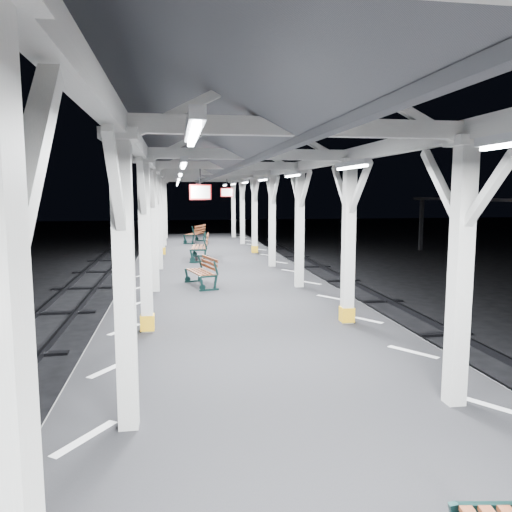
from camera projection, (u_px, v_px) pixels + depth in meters
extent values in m
plane|color=black|center=(269.00, 419.00, 8.08)|extent=(120.00, 120.00, 0.00)
cube|color=black|center=(269.00, 390.00, 8.02)|extent=(6.00, 50.00, 1.00)
cube|color=silver|center=(111.00, 368.00, 7.56)|extent=(1.00, 48.00, 0.01)
cube|color=silver|center=(413.00, 352.00, 8.34)|extent=(1.00, 48.00, 0.01)
cube|color=silver|center=(29.00, 168.00, 1.95)|extent=(0.10, 0.99, 0.99)
cube|color=silver|center=(125.00, 289.00, 5.48)|extent=(0.22, 0.22, 3.20)
cube|color=silver|center=(119.00, 135.00, 5.27)|extent=(0.40, 0.40, 0.12)
cube|color=silver|center=(126.00, 184.00, 5.87)|extent=(0.10, 0.99, 0.99)
cube|color=silver|center=(115.00, 182.00, 4.79)|extent=(0.10, 0.99, 0.99)
cube|color=silver|center=(145.00, 249.00, 9.39)|extent=(0.22, 0.22, 3.20)
cube|color=silver|center=(143.00, 159.00, 9.18)|extent=(0.40, 0.40, 0.12)
cube|color=#ECAA16|center=(148.00, 322.00, 9.57)|extent=(0.26, 0.26, 0.30)
cube|color=silver|center=(145.00, 188.00, 9.79)|extent=(0.10, 0.99, 0.99)
cube|color=silver|center=(142.00, 187.00, 8.71)|extent=(0.10, 0.99, 0.99)
cube|color=silver|center=(154.00, 232.00, 13.31)|extent=(0.22, 0.22, 3.20)
cube|color=silver|center=(152.00, 169.00, 13.10)|extent=(0.40, 0.40, 0.12)
cube|color=silver|center=(154.00, 189.00, 13.70)|extent=(0.10, 0.99, 0.99)
cube|color=silver|center=(152.00, 189.00, 12.63)|extent=(0.10, 0.99, 0.99)
cube|color=silver|center=(159.00, 223.00, 17.23)|extent=(0.22, 0.22, 3.20)
cube|color=silver|center=(157.00, 175.00, 17.02)|extent=(0.40, 0.40, 0.12)
cube|color=silver|center=(158.00, 190.00, 17.62)|extent=(0.10, 0.99, 0.99)
cube|color=silver|center=(157.00, 190.00, 16.54)|extent=(0.10, 0.99, 0.99)
cube|color=silver|center=(162.00, 218.00, 21.14)|extent=(0.22, 0.22, 3.20)
cube|color=silver|center=(161.00, 178.00, 20.93)|extent=(0.40, 0.40, 0.12)
cube|color=#ECAA16|center=(162.00, 251.00, 21.32)|extent=(0.26, 0.26, 0.30)
cube|color=silver|center=(161.00, 190.00, 21.54)|extent=(0.10, 0.99, 0.99)
cube|color=silver|center=(161.00, 190.00, 20.46)|extent=(0.10, 0.99, 0.99)
cube|color=silver|center=(164.00, 214.00, 25.06)|extent=(0.22, 0.22, 3.20)
cube|color=silver|center=(163.00, 180.00, 24.85)|extent=(0.40, 0.40, 0.12)
cube|color=silver|center=(163.00, 191.00, 25.45)|extent=(0.10, 0.99, 0.99)
cube|color=silver|center=(163.00, 191.00, 24.38)|extent=(0.10, 0.99, 0.99)
cube|color=silver|center=(165.00, 211.00, 28.98)|extent=(0.22, 0.22, 3.20)
cube|color=silver|center=(164.00, 182.00, 28.77)|extent=(0.40, 0.40, 0.12)
cube|color=silver|center=(165.00, 191.00, 29.37)|extent=(0.10, 0.99, 0.99)
cube|color=silver|center=(164.00, 191.00, 28.29)|extent=(0.10, 0.99, 0.99)
cube|color=silver|center=(460.00, 279.00, 6.11)|extent=(0.22, 0.22, 3.20)
cube|color=silver|center=(467.00, 141.00, 5.90)|extent=(0.40, 0.40, 0.12)
cube|color=silver|center=(441.00, 185.00, 6.51)|extent=(0.10, 0.99, 0.99)
cube|color=silver|center=(494.00, 184.00, 5.43)|extent=(0.10, 0.99, 0.99)
cube|color=silver|center=(348.00, 245.00, 10.03)|extent=(0.22, 0.22, 3.20)
cube|color=silver|center=(350.00, 162.00, 9.82)|extent=(0.40, 0.40, 0.12)
cube|color=#ECAA16|center=(347.00, 314.00, 10.21)|extent=(0.26, 0.26, 0.30)
cube|color=silver|center=(341.00, 188.00, 10.42)|extent=(0.10, 0.99, 0.99)
cube|color=silver|center=(360.00, 187.00, 9.35)|extent=(0.10, 0.99, 0.99)
cube|color=silver|center=(300.00, 231.00, 13.95)|extent=(0.22, 0.22, 3.20)
cube|color=silver|center=(300.00, 170.00, 13.74)|extent=(0.40, 0.40, 0.12)
cube|color=silver|center=(295.00, 189.00, 14.34)|extent=(0.10, 0.99, 0.99)
cube|color=silver|center=(305.00, 189.00, 13.26)|extent=(0.10, 0.99, 0.99)
cube|color=silver|center=(272.00, 222.00, 17.86)|extent=(0.22, 0.22, 3.20)
cube|color=silver|center=(272.00, 175.00, 17.65)|extent=(0.40, 0.40, 0.12)
cube|color=silver|center=(269.00, 190.00, 18.26)|extent=(0.10, 0.99, 0.99)
cube|color=silver|center=(275.00, 190.00, 17.18)|extent=(0.10, 0.99, 0.99)
cube|color=silver|center=(255.00, 217.00, 21.78)|extent=(0.22, 0.22, 3.20)
cube|color=silver|center=(255.00, 179.00, 21.57)|extent=(0.40, 0.40, 0.12)
cube|color=#ECAA16|center=(255.00, 249.00, 21.96)|extent=(0.26, 0.26, 0.30)
cube|color=silver|center=(253.00, 190.00, 22.17)|extent=(0.10, 0.99, 0.99)
cube|color=silver|center=(257.00, 190.00, 21.10)|extent=(0.10, 0.99, 0.99)
cube|color=silver|center=(242.00, 213.00, 25.70)|extent=(0.22, 0.22, 3.20)
cube|color=silver|center=(242.00, 181.00, 25.49)|extent=(0.40, 0.40, 0.12)
cube|color=silver|center=(241.00, 191.00, 26.09)|extent=(0.10, 0.99, 0.99)
cube|color=silver|center=(244.00, 191.00, 25.01)|extent=(0.10, 0.99, 0.99)
cube|color=silver|center=(233.00, 210.00, 29.61)|extent=(0.22, 0.22, 3.20)
cube|color=silver|center=(233.00, 182.00, 29.40)|extent=(0.40, 0.40, 0.12)
cube|color=silver|center=(232.00, 191.00, 30.01)|extent=(0.10, 0.99, 0.99)
cube|color=silver|center=(234.00, 191.00, 28.93)|extent=(0.10, 0.99, 0.99)
cube|color=silver|center=(134.00, 142.00, 7.21)|extent=(0.18, 48.00, 0.24)
cube|color=silver|center=(394.00, 146.00, 7.85)|extent=(0.18, 48.00, 0.24)
cube|color=silver|center=(303.00, 127.00, 5.57)|extent=(4.20, 0.14, 0.20)
cube|color=silver|center=(250.00, 154.00, 9.49)|extent=(4.20, 0.14, 0.20)
cube|color=silver|center=(228.00, 165.00, 13.40)|extent=(4.20, 0.14, 0.20)
cube|color=silver|center=(216.00, 172.00, 17.32)|extent=(4.20, 0.14, 0.20)
cube|color=silver|center=(208.00, 175.00, 21.24)|extent=(4.20, 0.14, 0.20)
cube|color=silver|center=(203.00, 178.00, 25.15)|extent=(4.20, 0.14, 0.20)
cube|color=silver|center=(199.00, 180.00, 29.07)|extent=(4.20, 0.14, 0.20)
cube|color=silver|center=(270.00, 81.00, 7.41)|extent=(0.16, 48.00, 0.20)
cube|color=#53565C|center=(182.00, 105.00, 7.25)|extent=(2.80, 49.00, 1.45)
cube|color=#53565C|center=(353.00, 110.00, 7.67)|extent=(2.80, 49.00, 1.45)
cube|color=silver|center=(193.00, 127.00, 3.44)|extent=(0.10, 1.35, 0.08)
cube|color=white|center=(193.00, 135.00, 3.45)|extent=(0.05, 1.25, 0.05)
cube|color=silver|center=(183.00, 162.00, 7.36)|extent=(0.10, 1.35, 0.08)
cube|color=white|center=(183.00, 166.00, 7.36)|extent=(0.05, 1.25, 0.05)
cube|color=silver|center=(180.00, 173.00, 11.27)|extent=(0.10, 1.35, 0.08)
cube|color=white|center=(180.00, 175.00, 11.28)|extent=(0.05, 1.25, 0.05)
cube|color=silver|center=(179.00, 178.00, 15.19)|extent=(0.10, 1.35, 0.08)
cube|color=white|center=(179.00, 180.00, 15.20)|extent=(0.05, 1.25, 0.05)
cube|color=silver|center=(178.00, 181.00, 19.11)|extent=(0.10, 1.35, 0.08)
cube|color=white|center=(178.00, 182.00, 19.11)|extent=(0.05, 1.25, 0.05)
cube|color=silver|center=(177.00, 183.00, 23.02)|extent=(0.10, 1.35, 0.08)
cube|color=white|center=(177.00, 184.00, 23.03)|extent=(0.05, 1.25, 0.05)
cube|color=silver|center=(177.00, 184.00, 26.94)|extent=(0.10, 1.35, 0.08)
cube|color=white|center=(177.00, 185.00, 26.95)|extent=(0.05, 1.25, 0.05)
cube|color=silver|center=(352.00, 164.00, 7.77)|extent=(0.10, 1.35, 0.08)
cube|color=white|center=(351.00, 167.00, 7.78)|extent=(0.05, 1.25, 0.05)
cube|color=silver|center=(292.00, 173.00, 11.69)|extent=(0.10, 1.35, 0.08)
cube|color=white|center=(292.00, 176.00, 11.69)|extent=(0.05, 1.25, 0.05)
cube|color=silver|center=(263.00, 178.00, 15.60)|extent=(0.10, 1.35, 0.08)
cube|color=white|center=(263.00, 180.00, 15.61)|extent=(0.05, 1.25, 0.05)
cube|color=silver|center=(245.00, 181.00, 19.52)|extent=(0.10, 1.35, 0.08)
cube|color=white|center=(245.00, 182.00, 19.53)|extent=(0.05, 1.25, 0.05)
cube|color=silver|center=(233.00, 183.00, 23.44)|extent=(0.10, 1.35, 0.08)
cube|color=white|center=(233.00, 184.00, 23.44)|extent=(0.05, 1.25, 0.05)
cube|color=silver|center=(225.00, 184.00, 27.35)|extent=(0.10, 1.35, 0.08)
cube|color=white|center=(225.00, 185.00, 27.36)|extent=(0.05, 1.25, 0.05)
cylinder|color=black|center=(200.00, 177.00, 11.51)|extent=(0.02, 0.02, 0.36)
cube|color=red|center=(200.00, 192.00, 11.56)|extent=(0.50, 0.03, 0.35)
cube|color=white|center=(200.00, 192.00, 11.56)|extent=(0.44, 0.04, 0.29)
cylinder|color=black|center=(227.00, 183.00, 19.87)|extent=(0.02, 0.02, 0.36)
cube|color=red|center=(227.00, 192.00, 19.92)|extent=(0.50, 0.03, 0.35)
cube|color=white|center=(227.00, 192.00, 19.92)|extent=(0.44, 0.05, 0.29)
cube|color=black|center=(421.00, 224.00, 31.64)|extent=(0.20, 0.20, 3.30)
sphere|color=silver|center=(479.00, 201.00, 25.57)|extent=(0.20, 0.20, 0.20)
sphere|color=silver|center=(422.00, 200.00, 31.44)|extent=(0.20, 0.20, 0.20)
cube|color=black|center=(209.00, 290.00, 13.55)|extent=(0.55, 0.19, 0.06)
cube|color=black|center=(202.00, 284.00, 13.45)|extent=(0.15, 0.08, 0.43)
cube|color=black|center=(215.00, 283.00, 13.60)|extent=(0.14, 0.08, 0.43)
cube|color=black|center=(216.00, 268.00, 13.55)|extent=(0.16, 0.08, 0.40)
cube|color=black|center=(194.00, 281.00, 14.89)|extent=(0.55, 0.19, 0.06)
cube|color=black|center=(187.00, 275.00, 14.79)|extent=(0.15, 0.08, 0.43)
cube|color=black|center=(199.00, 275.00, 14.94)|extent=(0.14, 0.08, 0.43)
cube|color=black|center=(200.00, 261.00, 14.89)|extent=(0.16, 0.08, 0.40)
cube|color=brown|center=(194.00, 272.00, 14.10)|extent=(0.42, 1.38, 0.03)
cube|color=brown|center=(199.00, 272.00, 14.14)|extent=(0.42, 1.38, 0.03)
cube|color=brown|center=(203.00, 272.00, 14.19)|extent=(0.42, 1.38, 0.03)
cube|color=brown|center=(207.00, 272.00, 14.24)|extent=(0.42, 1.38, 0.03)
cube|color=brown|center=(209.00, 267.00, 14.25)|extent=(0.39, 1.37, 0.09)
cube|color=brown|center=(209.00, 263.00, 14.24)|extent=(0.39, 1.37, 0.09)
cube|color=brown|center=(210.00, 259.00, 14.23)|extent=(0.39, 1.37, 0.09)
cube|color=black|center=(199.00, 262.00, 18.94)|extent=(0.69, 0.13, 0.07)
cube|color=black|center=(192.00, 256.00, 18.89)|extent=(0.18, 0.07, 0.53)
cube|color=black|center=(205.00, 256.00, 18.93)|extent=(0.16, 0.07, 0.53)
cube|color=black|center=(205.00, 243.00, 18.87)|extent=(0.19, 0.07, 0.50)
cube|color=black|center=(200.00, 256.00, 20.74)|extent=(0.69, 0.13, 0.07)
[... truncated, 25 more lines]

